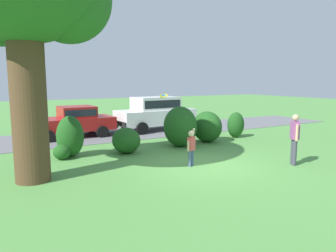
# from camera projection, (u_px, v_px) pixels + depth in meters

# --- Properties ---
(ground_plane) EXTENTS (80.00, 80.00, 0.00)m
(ground_plane) POSITION_uv_depth(u_px,v_px,m) (206.00, 166.00, 10.81)
(ground_plane) COLOR #518E42
(driveway_strip) EXTENTS (28.00, 4.40, 0.02)m
(driveway_strip) POSITION_uv_depth(u_px,v_px,m) (123.00, 133.00, 17.33)
(driveway_strip) COLOR slate
(driveway_strip) RESTS_ON ground
(shrub_near_tree) EXTENTS (1.19, 1.08, 1.56)m
(shrub_near_tree) POSITION_uv_depth(u_px,v_px,m) (69.00, 138.00, 11.94)
(shrub_near_tree) COLOR #1E511C
(shrub_near_tree) RESTS_ON ground
(shrub_centre_left) EXTENTS (1.09, 1.27, 1.02)m
(shrub_centre_left) POSITION_uv_depth(u_px,v_px,m) (126.00, 140.00, 12.65)
(shrub_centre_left) COLOR #1E511C
(shrub_centre_left) RESTS_ON ground
(shrub_centre) EXTENTS (1.42, 1.56, 1.75)m
(shrub_centre) POSITION_uv_depth(u_px,v_px,m) (180.00, 127.00, 13.86)
(shrub_centre) COLOR #1E511C
(shrub_centre) RESTS_ON ground
(shrub_centre_right) EXTENTS (1.29, 1.52, 1.43)m
(shrub_centre_right) POSITION_uv_depth(u_px,v_px,m) (207.00, 127.00, 14.91)
(shrub_centre_right) COLOR #1E511C
(shrub_centre_right) RESTS_ON ground
(shrub_far_end) EXTENTS (0.91, 0.73, 1.28)m
(shrub_far_end) POSITION_uv_depth(u_px,v_px,m) (236.00, 125.00, 16.07)
(shrub_far_end) COLOR #1E511C
(shrub_far_end) RESTS_ON ground
(parked_sedan) EXTENTS (4.45, 2.20, 1.56)m
(parked_sedan) POSITION_uv_depth(u_px,v_px,m) (73.00, 121.00, 16.15)
(parked_sedan) COLOR maroon
(parked_sedan) RESTS_ON ground
(parked_suv) EXTENTS (4.79, 2.29, 1.92)m
(parked_suv) POSITION_uv_depth(u_px,v_px,m) (156.00, 112.00, 18.27)
(parked_suv) COLOR white
(parked_suv) RESTS_ON ground
(child_thrower) EXTENTS (0.40, 0.36, 1.29)m
(child_thrower) POSITION_uv_depth(u_px,v_px,m) (191.00, 145.00, 10.68)
(child_thrower) COLOR #4C608C
(child_thrower) RESTS_ON ground
(frisbee) EXTENTS (0.30, 0.28, 0.18)m
(frisbee) POSITION_uv_depth(u_px,v_px,m) (164.00, 96.00, 11.02)
(frisbee) COLOR yellow
(adult_onlooker) EXTENTS (0.38, 0.46, 1.74)m
(adult_onlooker) POSITION_uv_depth(u_px,v_px,m) (295.00, 137.00, 10.81)
(adult_onlooker) COLOR #3F3F4C
(adult_onlooker) RESTS_ON ground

